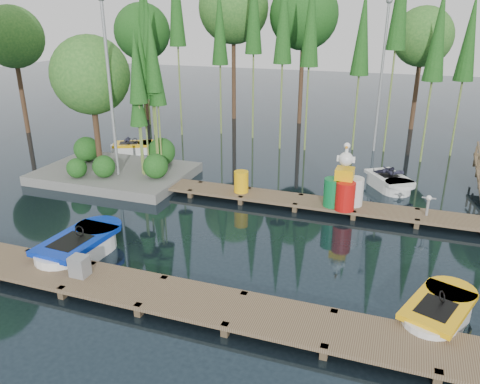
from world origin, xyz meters
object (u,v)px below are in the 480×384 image
(island, at_px, (106,101))
(boat_blue, at_px, (79,248))
(yellow_barrel, at_px, (241,182))
(utility_cabinet, at_px, (79,266))
(boat_yellow_far, at_px, (133,148))
(drum_cluster, at_px, (344,188))

(island, relative_size, boat_blue, 2.21)
(boat_blue, xyz_separation_m, yellow_barrel, (2.90, 5.75, 0.41))
(island, xyz_separation_m, boat_blue, (3.23, -6.54, -2.89))
(boat_blue, relative_size, utility_cabinet, 5.70)
(boat_blue, distance_m, boat_yellow_far, 10.79)
(boat_yellow_far, height_order, yellow_barrel, boat_yellow_far)
(boat_yellow_far, height_order, drum_cluster, drum_cluster)
(boat_blue, distance_m, yellow_barrel, 6.45)
(boat_yellow_far, relative_size, yellow_barrel, 3.26)
(island, bearing_deg, yellow_barrel, -7.34)
(drum_cluster, bearing_deg, boat_blue, -140.15)
(yellow_barrel, bearing_deg, island, 172.66)
(boat_yellow_far, relative_size, drum_cluster, 1.16)
(utility_cabinet, bearing_deg, boat_yellow_far, 115.41)
(utility_cabinet, xyz_separation_m, yellow_barrel, (1.89, 7.00, 0.13))
(yellow_barrel, bearing_deg, boat_yellow_far, 149.99)
(island, height_order, yellow_barrel, island)
(boat_yellow_far, relative_size, utility_cabinet, 4.88)
(yellow_barrel, xyz_separation_m, drum_cluster, (3.79, -0.16, 0.26))
(island, distance_m, boat_yellow_far, 4.58)
(utility_cabinet, bearing_deg, boat_blue, 128.94)
(utility_cabinet, bearing_deg, island, 118.59)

